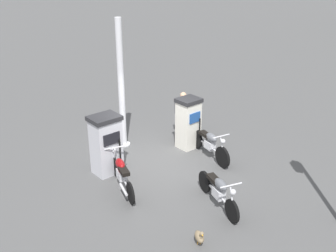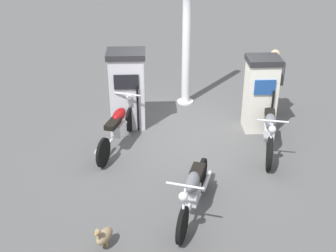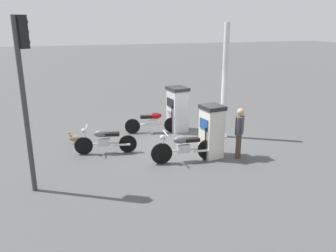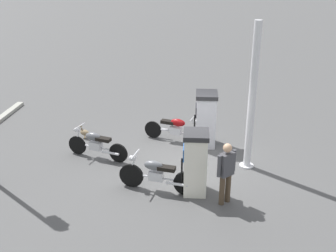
{
  "view_description": "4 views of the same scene",
  "coord_description": "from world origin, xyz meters",
  "views": [
    {
      "loc": [
        8.76,
        -5.7,
        5.76
      ],
      "look_at": [
        0.14,
        0.23,
        1.23
      ],
      "focal_mm": 43.23,
      "sensor_mm": 36.0,
      "label": 1
    },
    {
      "loc": [
        8.3,
        0.0,
        4.55
      ],
      "look_at": [
        1.15,
        -0.44,
        0.83
      ],
      "focal_mm": 47.41,
      "sensor_mm": 36.0,
      "label": 2
    },
    {
      "loc": [
        4.16,
        10.22,
        3.96
      ],
      "look_at": [
        0.51,
        0.22,
        0.75
      ],
      "focal_mm": 36.11,
      "sensor_mm": 36.0,
      "label": 3
    },
    {
      "loc": [
        -1.34,
        10.2,
        5.44
      ],
      "look_at": [
        0.41,
        0.32,
        1.28
      ],
      "focal_mm": 43.38,
      "sensor_mm": 36.0,
      "label": 4
    }
  ],
  "objects": [
    {
      "name": "motorcycle_extra",
      "position": [
        2.59,
        0.04,
        0.45
      ],
      "size": [
        1.92,
        0.72,
        0.92
      ],
      "color": "black",
      "rests_on": "ground"
    },
    {
      "name": "fuel_pump_far",
      "position": [
        -0.47,
        1.42,
        0.83
      ],
      "size": [
        0.68,
        0.74,
        1.64
      ],
      "color": "silver",
      "rests_on": "ground"
    },
    {
      "name": "fuel_pump_near",
      "position": [
        -0.47,
        -1.42,
        0.87
      ],
      "size": [
        0.73,
        0.87,
        1.71
      ],
      "color": "silver",
      "rests_on": "ground"
    },
    {
      "name": "attendant_person",
      "position": [
        -1.22,
        1.78,
        0.89
      ],
      "size": [
        0.45,
        0.48,
        1.56
      ],
      "color": "#473828",
      "rests_on": "ground"
    },
    {
      "name": "canopy_support_pole",
      "position": [
        -1.76,
        -0.2,
        1.95
      ],
      "size": [
        0.4,
        0.4,
        4.04
      ],
      "color": "silver",
      "rests_on": "ground"
    },
    {
      "name": "motorcycle_far_pump",
      "position": [
        0.48,
        1.52,
        0.45
      ],
      "size": [
        2.06,
        0.59,
        0.95
      ],
      "color": "black",
      "rests_on": "ground"
    },
    {
      "name": "ground_plane",
      "position": [
        0.0,
        0.0,
        0.0
      ],
      "size": [
        120.0,
        120.0,
        0.0
      ],
      "primitive_type": "plane",
      "color": "#4C4C4C"
    },
    {
      "name": "wandering_duck",
      "position": [
        3.44,
        -1.23,
        0.21
      ],
      "size": [
        0.43,
        0.29,
        0.44
      ],
      "color": "#847051",
      "rests_on": "ground"
    },
    {
      "name": "motorcycle_near_pump",
      "position": [
        0.49,
        -1.49,
        0.46
      ],
      "size": [
        2.02,
        0.74,
        0.92
      ],
      "color": "black",
      "rests_on": "ground"
    }
  ]
}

